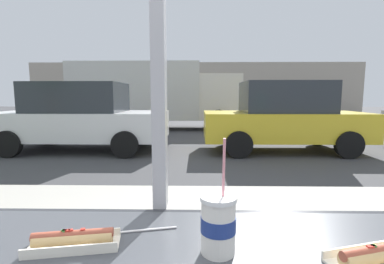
{
  "coord_description": "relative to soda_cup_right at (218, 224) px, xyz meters",
  "views": [
    {
      "loc": [
        0.14,
        -0.96,
        1.44
      ],
      "look_at": [
        0.08,
        2.21,
        1.03
      ],
      "focal_mm": 26.15,
      "sensor_mm": 36.0,
      "label": 1
    }
  ],
  "objects": [
    {
      "name": "ground_plane",
      "position": [
        -0.2,
        8.25,
        -1.1
      ],
      "size": [
        60.0,
        60.0,
        0.0
      ],
      "primitive_type": "plane",
      "color": "#424244"
    },
    {
      "name": "sidewalk_strip",
      "position": [
        -0.2,
        1.85,
        -1.03
      ],
      "size": [
        16.0,
        2.8,
        0.14
      ],
      "primitive_type": "cube",
      "color": "#B2ADA3",
      "rests_on": "ground"
    },
    {
      "name": "building_facade_far",
      "position": [
        -0.2,
        23.59,
        1.02
      ],
      "size": [
        28.0,
        1.2,
        4.24
      ],
      "primitive_type": "cube",
      "color": "#A89E8E",
      "rests_on": "ground"
    },
    {
      "name": "soda_cup_right",
      "position": [
        0.0,
        0.0,
        0.0
      ],
      "size": [
        0.1,
        0.1,
        0.32
      ],
      "color": "silver",
      "rests_on": "window_counter"
    },
    {
      "name": "hotdog_tray_near",
      "position": [
        -0.4,
        0.02,
        -0.06
      ],
      "size": [
        0.26,
        0.13,
        0.05
      ],
      "color": "silver",
      "rests_on": "window_counter"
    },
    {
      "name": "hotdog_tray_far",
      "position": [
        0.41,
        -0.05,
        -0.06
      ],
      "size": [
        0.28,
        0.17,
        0.05
      ],
      "color": "silver",
      "rests_on": "window_counter"
    },
    {
      "name": "loose_straw",
      "position": [
        -0.22,
        0.12,
        -0.08
      ],
      "size": [
        0.19,
        0.05,
        0.01
      ],
      "primitive_type": "cylinder",
      "rotation": [
        0.0,
        1.57,
        0.22
      ],
      "color": "white",
      "rests_on": "window_counter"
    },
    {
      "name": "parked_car_white",
      "position": [
        -3.14,
        6.59,
        -0.21
      ],
      "size": [
        4.48,
        1.98,
        1.79
      ],
      "color": "silver",
      "rests_on": "ground"
    },
    {
      "name": "parked_car_yellow",
      "position": [
        2.2,
        6.59,
        -0.2
      ],
      "size": [
        4.11,
        1.91,
        1.81
      ],
      "color": "gold",
      "rests_on": "ground"
    },
    {
      "name": "box_truck",
      "position": [
        -1.94,
        11.65,
        0.47
      ],
      "size": [
        7.19,
        2.44,
        2.84
      ],
      "color": "beige",
      "rests_on": "ground"
    }
  ]
}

